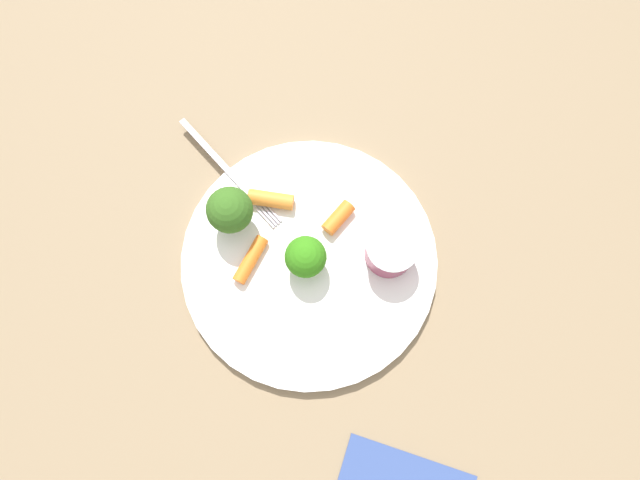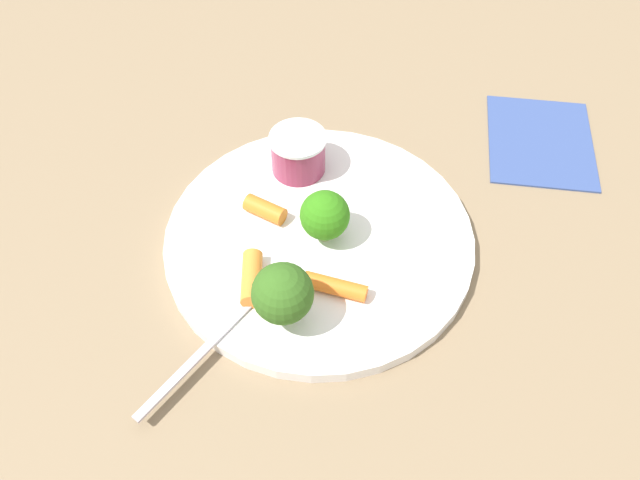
# 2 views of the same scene
# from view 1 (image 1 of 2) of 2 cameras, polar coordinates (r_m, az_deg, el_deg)

# --- Properties ---
(ground_plane) EXTENTS (2.40, 2.40, 0.00)m
(ground_plane) POSITION_cam_1_polar(r_m,az_deg,el_deg) (0.58, -1.11, -2.26)
(ground_plane) COLOR #836D51
(plate) EXTENTS (0.27, 0.27, 0.01)m
(plate) POSITION_cam_1_polar(r_m,az_deg,el_deg) (0.57, -1.12, -2.13)
(plate) COLOR white
(plate) RESTS_ON ground_plane
(sauce_cup) EXTENTS (0.05, 0.05, 0.04)m
(sauce_cup) POSITION_cam_1_polar(r_m,az_deg,el_deg) (0.55, 7.35, -1.08)
(sauce_cup) COLOR #862A47
(sauce_cup) RESTS_ON plate
(broccoli_floret_0) EXTENTS (0.04, 0.04, 0.05)m
(broccoli_floret_0) POSITION_cam_1_polar(r_m,az_deg,el_deg) (0.54, -1.47, -1.80)
(broccoli_floret_0) COLOR #8CAB6C
(broccoli_floret_0) RESTS_ON plate
(broccoli_floret_1) EXTENTS (0.05, 0.05, 0.06)m
(broccoli_floret_1) POSITION_cam_1_polar(r_m,az_deg,el_deg) (0.55, -9.36, 3.07)
(broccoli_floret_1) COLOR #90BF67
(broccoli_floret_1) RESTS_ON plate
(carrot_stick_0) EXTENTS (0.02, 0.05, 0.01)m
(carrot_stick_0) POSITION_cam_1_polar(r_m,az_deg,el_deg) (0.57, -7.23, -2.04)
(carrot_stick_0) COLOR orange
(carrot_stick_0) RESTS_ON plate
(carrot_stick_1) EXTENTS (0.05, 0.04, 0.02)m
(carrot_stick_1) POSITION_cam_1_polar(r_m,az_deg,el_deg) (0.58, -5.13, 4.22)
(carrot_stick_1) COLOR orange
(carrot_stick_1) RESTS_ON plate
(carrot_stick_2) EXTENTS (0.02, 0.04, 0.02)m
(carrot_stick_2) POSITION_cam_1_polar(r_m,az_deg,el_deg) (0.57, 1.97, 2.29)
(carrot_stick_2) COLOR orange
(carrot_stick_2) RESTS_ON plate
(fork) EXTENTS (0.16, 0.04, 0.00)m
(fork) POSITION_cam_1_polar(r_m,az_deg,el_deg) (0.60, -9.27, 6.84)
(fork) COLOR #BAB0BE
(fork) RESTS_ON plate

